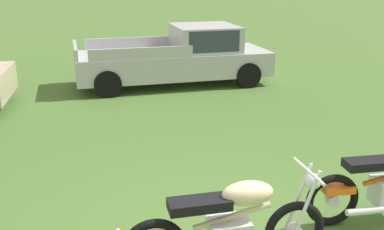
{
  "coord_description": "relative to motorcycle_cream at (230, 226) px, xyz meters",
  "views": [
    {
      "loc": [
        -2.47,
        -3.19,
        2.88
      ],
      "look_at": [
        0.8,
        2.07,
        0.88
      ],
      "focal_mm": 42.61,
      "sensor_mm": 36.0,
      "label": 1
    }
  ],
  "objects": [
    {
      "name": "motorcycle_cream",
      "position": [
        0.0,
        0.0,
        0.0
      ],
      "size": [
        2.02,
        0.95,
        1.02
      ],
      "rotation": [
        0.0,
        0.0,
        -0.32
      ],
      "color": "black",
      "rests_on": "ground"
    },
    {
      "name": "pickup_truck_silver",
      "position": [
        3.54,
        6.87,
        0.27
      ],
      "size": [
        5.2,
        3.13,
        1.49
      ],
      "rotation": [
        0.0,
        0.0,
        -0.29
      ],
      "color": "#B2B5BA",
      "rests_on": "ground"
    }
  ]
}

